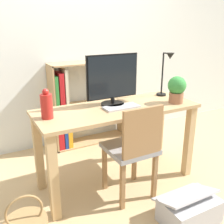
{
  "coord_description": "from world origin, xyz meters",
  "views": [
    {
      "loc": [
        -1.11,
        -1.95,
        1.48
      ],
      "look_at": [
        0.0,
        0.1,
        0.69
      ],
      "focal_mm": 42.0,
      "sensor_mm": 36.0,
      "label": 1
    }
  ],
  "objects": [
    {
      "name": "potted_plant",
      "position": [
        0.56,
        -0.14,
        0.9
      ],
      "size": [
        0.17,
        0.17,
        0.25
      ],
      "color": "#9E6647",
      "rests_on": "desk"
    },
    {
      "name": "keyboard",
      "position": [
        0.02,
        -0.04,
        0.77
      ],
      "size": [
        0.32,
        0.14,
        0.02
      ],
      "color": "#B2B2B7",
      "rests_on": "desk"
    },
    {
      "name": "chair",
      "position": [
        -0.0,
        -0.29,
        0.48
      ],
      "size": [
        0.4,
        0.4,
        0.87
      ],
      "rotation": [
        0.0,
        0.0,
        0.06
      ],
      "color": "gray",
      "rests_on": "ground_plane"
    },
    {
      "name": "desk_lamp",
      "position": [
        0.61,
        0.08,
        1.03
      ],
      "size": [
        0.1,
        0.19,
        0.45
      ],
      "color": "black",
      "rests_on": "desk"
    },
    {
      "name": "wall_back",
      "position": [
        0.0,
        1.14,
        1.3
      ],
      "size": [
        8.0,
        0.05,
        2.6
      ],
      "color": "silver",
      "rests_on": "ground_plane"
    },
    {
      "name": "vase",
      "position": [
        -0.63,
        0.01,
        0.87
      ],
      "size": [
        0.09,
        0.09,
        0.24
      ],
      "color": "#B2231E",
      "rests_on": "desk"
    },
    {
      "name": "monitor",
      "position": [
        -0.0,
        0.09,
        1.0
      ],
      "size": [
        0.51,
        0.21,
        0.46
      ],
      "color": "black",
      "rests_on": "desk"
    },
    {
      "name": "bookshelf",
      "position": [
        -0.05,
        0.96,
        0.49
      ],
      "size": [
        0.98,
        0.28,
        1.04
      ],
      "color": "tan",
      "rests_on": "ground_plane"
    },
    {
      "name": "desk",
      "position": [
        0.0,
        0.0,
        0.61
      ],
      "size": [
        1.48,
        0.58,
        0.76
      ],
      "color": "tan",
      "rests_on": "ground_plane"
    },
    {
      "name": "ground_plane",
      "position": [
        0.0,
        0.0,
        0.0
      ],
      "size": [
        10.0,
        10.0,
        0.0
      ],
      "primitive_type": "plane",
      "color": "tan"
    },
    {
      "name": "storage_box",
      "position": [
        0.22,
        -0.76,
        0.11
      ],
      "size": [
        0.45,
        0.34,
        0.26
      ],
      "color": "#B2B2B7",
      "rests_on": "ground_plane"
    }
  ]
}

